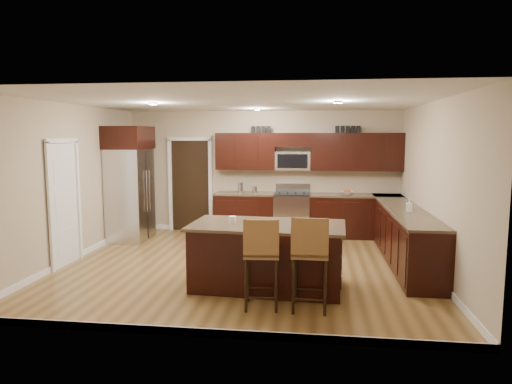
# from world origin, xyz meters

# --- Properties ---
(floor) EXTENTS (6.00, 6.00, 0.00)m
(floor) POSITION_xyz_m (0.00, 0.00, 0.00)
(floor) COLOR olive
(floor) RESTS_ON ground
(ceiling) EXTENTS (6.00, 6.00, 0.00)m
(ceiling) POSITION_xyz_m (0.00, 0.00, 2.70)
(ceiling) COLOR silver
(ceiling) RESTS_ON wall_back
(wall_back) EXTENTS (6.00, 0.00, 6.00)m
(wall_back) POSITION_xyz_m (0.00, 2.75, 1.35)
(wall_back) COLOR tan
(wall_back) RESTS_ON floor
(wall_left) EXTENTS (0.00, 5.50, 5.50)m
(wall_left) POSITION_xyz_m (-3.00, 0.00, 1.35)
(wall_left) COLOR tan
(wall_left) RESTS_ON floor
(wall_right) EXTENTS (0.00, 5.50, 5.50)m
(wall_right) POSITION_xyz_m (3.00, 0.00, 1.35)
(wall_right) COLOR tan
(wall_right) RESTS_ON floor
(base_cabinets) EXTENTS (4.02, 3.96, 0.92)m
(base_cabinets) POSITION_xyz_m (1.90, 1.45, 0.46)
(base_cabinets) COLOR black
(base_cabinets) RESTS_ON floor
(upper_cabinets) EXTENTS (4.00, 0.33, 0.80)m
(upper_cabinets) POSITION_xyz_m (1.04, 2.58, 1.84)
(upper_cabinets) COLOR black
(upper_cabinets) RESTS_ON wall_back
(range) EXTENTS (0.76, 0.64, 1.11)m
(range) POSITION_xyz_m (0.68, 2.45, 0.47)
(range) COLOR silver
(range) RESTS_ON floor
(microwave) EXTENTS (0.76, 0.31, 0.40)m
(microwave) POSITION_xyz_m (0.68, 2.60, 1.62)
(microwave) COLOR silver
(microwave) RESTS_ON upper_cabinets
(doorway) EXTENTS (0.85, 0.03, 2.06)m
(doorway) POSITION_xyz_m (-1.65, 2.73, 1.03)
(doorway) COLOR black
(doorway) RESTS_ON floor
(pantry_door) EXTENTS (0.03, 0.80, 2.04)m
(pantry_door) POSITION_xyz_m (-2.98, -0.30, 1.02)
(pantry_door) COLOR white
(pantry_door) RESTS_ON floor
(letter_decor) EXTENTS (2.20, 0.03, 0.15)m
(letter_decor) POSITION_xyz_m (0.90, 2.58, 2.29)
(letter_decor) COLOR black
(letter_decor) RESTS_ON upper_cabinets
(island) EXTENTS (2.23, 1.25, 0.92)m
(island) POSITION_xyz_m (0.49, -1.01, 0.43)
(island) COLOR black
(island) RESTS_ON floor
(stool_mid) EXTENTS (0.47, 0.47, 1.16)m
(stool_mid) POSITION_xyz_m (0.51, -1.86, 0.72)
(stool_mid) COLOR olive
(stool_mid) RESTS_ON floor
(stool_right) EXTENTS (0.46, 0.46, 1.20)m
(stool_right) POSITION_xyz_m (1.10, -1.87, 0.75)
(stool_right) COLOR olive
(stool_right) RESTS_ON floor
(refrigerator) EXTENTS (0.79, 1.00, 2.35)m
(refrigerator) POSITION_xyz_m (-2.62, 1.61, 1.20)
(refrigerator) COLOR silver
(refrigerator) RESTS_ON floor
(floor_mat) EXTENTS (1.20, 1.00, 0.01)m
(floor_mat) POSITION_xyz_m (0.16, 1.41, 0.01)
(floor_mat) COLOR brown
(floor_mat) RESTS_ON floor
(fruit_bowl) EXTENTS (0.27, 0.27, 0.07)m
(fruit_bowl) POSITION_xyz_m (1.84, 2.45, 0.95)
(fruit_bowl) COLOR silver
(fruit_bowl) RESTS_ON base_cabinets
(soap_bottle) EXTENTS (0.11, 0.11, 0.21)m
(soap_bottle) POSITION_xyz_m (2.70, 0.32, 1.03)
(soap_bottle) COLOR #B2B2B2
(soap_bottle) RESTS_ON base_cabinets
(canister_tall) EXTENTS (0.12, 0.12, 0.22)m
(canister_tall) POSITION_xyz_m (-0.44, 2.45, 1.03)
(canister_tall) COLOR silver
(canister_tall) RESTS_ON base_cabinets
(canister_short) EXTENTS (0.11, 0.11, 0.15)m
(canister_short) POSITION_xyz_m (-0.13, 2.45, 0.99)
(canister_short) COLOR silver
(canister_short) RESTS_ON base_cabinets
(island_jar) EXTENTS (0.10, 0.10, 0.10)m
(island_jar) POSITION_xyz_m (-0.01, -1.01, 0.97)
(island_jar) COLOR white
(island_jar) RESTS_ON island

